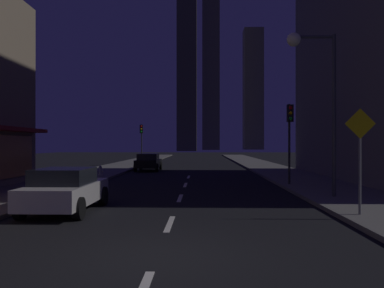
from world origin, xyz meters
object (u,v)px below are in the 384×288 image
traffic_light_far_left (141,135)px  street_lamp_right (313,74)px  fire_hydrant_far_left (100,171)px  traffic_light_near_right (290,126)px  car_parked_far (148,162)px  car_parked_near (66,190)px  pedestrian_crossing_sign (360,152)px

traffic_light_far_left → street_lamp_right: size_ratio=0.64×
fire_hydrant_far_left → street_lamp_right: (11.28, -10.14, 4.61)m
traffic_light_near_right → traffic_light_far_left: same height
traffic_light_near_right → car_parked_far: bearing=126.6°
fire_hydrant_far_left → traffic_light_far_left: bearing=88.5°
car_parked_near → traffic_light_far_left: (-1.90, 28.29, 2.45)m
pedestrian_crossing_sign → fire_hydrant_far_left: bearing=129.0°
car_parked_near → car_parked_far: (0.00, 19.90, 0.00)m
traffic_light_near_right → pedestrian_crossing_sign: size_ratio=1.33×
traffic_light_near_right → traffic_light_far_left: bearing=118.1°
traffic_light_near_right → street_lamp_right: 5.05m
car_parked_near → fire_hydrant_far_left: (-2.30, 13.11, -0.29)m
car_parked_far → street_lamp_right: (8.98, -16.93, 4.33)m
fire_hydrant_far_left → street_lamp_right: bearing=-42.0°
traffic_light_far_left → car_parked_near: bearing=-86.2°
traffic_light_far_left → street_lamp_right: bearing=-66.7°
car_parked_far → fire_hydrant_far_left: (-2.30, -6.79, -0.29)m
street_lamp_right → pedestrian_crossing_sign: size_ratio=2.09×
traffic_light_far_left → pedestrian_crossing_sign: traffic_light_far_left is taller
fire_hydrant_far_left → pedestrian_crossing_sign: 18.33m
fire_hydrant_far_left → pedestrian_crossing_sign: size_ratio=0.21×
car_parked_far → traffic_light_far_left: traffic_light_far_left is taller
car_parked_near → traffic_light_far_left: size_ratio=1.01×
street_lamp_right → fire_hydrant_far_left: bearing=138.0°
car_parked_near → pedestrian_crossing_sign: pedestrian_crossing_sign is taller
traffic_light_far_left → pedestrian_crossing_sign: 31.41m
car_parked_near → fire_hydrant_far_left: bearing=100.0°
car_parked_far → fire_hydrant_far_left: car_parked_far is taller
fire_hydrant_far_left → traffic_light_far_left: size_ratio=0.16×
traffic_light_near_right → traffic_light_far_left: 23.38m
traffic_light_near_right → pedestrian_crossing_sign: 8.81m
traffic_light_far_left → pedestrian_crossing_sign: size_ratio=1.33×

